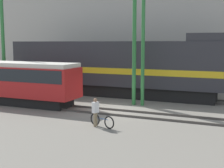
{
  "coord_description": "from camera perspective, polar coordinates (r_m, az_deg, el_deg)",
  "views": [
    {
      "loc": [
        8.26,
        -19.7,
        4.64
      ],
      "look_at": [
        -0.15,
        0.01,
        1.8
      ],
      "focal_mm": 50.0,
      "sensor_mm": 36.0,
      "label": 1
    }
  ],
  "objects": [
    {
      "name": "freight_locomotive",
      "position": [
        27.36,
        0.28,
        3.07
      ],
      "size": [
        19.18,
        3.04,
        5.36
      ],
      "color": "black",
      "rests_on": "ground"
    },
    {
      "name": "track_far",
      "position": [
        26.86,
        4.85,
        -2.27
      ],
      "size": [
        60.0,
        1.51,
        0.14
      ],
      "color": "#47423D",
      "rests_on": "ground"
    },
    {
      "name": "track_near",
      "position": [
        20.96,
        -0.71,
        -5.05
      ],
      "size": [
        60.0,
        1.5,
        0.14
      ],
      "color": "#47423D",
      "rests_on": "ground"
    },
    {
      "name": "utility_pole_center",
      "position": [
        23.2,
        4.1,
        7.92
      ],
      "size": [
        0.29,
        0.29,
        9.6
      ],
      "color": "#2D7238",
      "rests_on": "ground"
    },
    {
      "name": "streetcar",
      "position": [
        24.69,
        -17.08,
        0.67
      ],
      "size": [
        10.03,
        2.54,
        3.19
      ],
      "color": "black",
      "rests_on": "ground"
    },
    {
      "name": "building_backdrop",
      "position": [
        34.62,
        9.44,
        12.24
      ],
      "size": [
        49.9,
        6.0,
        15.05
      ],
      "color": "#B7B2A8",
      "rests_on": "ground"
    },
    {
      "name": "ground_plane",
      "position": [
        21.86,
        0.35,
        -4.7
      ],
      "size": [
        120.0,
        120.0,
        0.0
      ],
      "primitive_type": "plane",
      "color": "slate"
    },
    {
      "name": "person",
      "position": [
        17.37,
        -3.05,
        -4.67
      ],
      "size": [
        0.32,
        0.41,
        1.6
      ],
      "color": "#8C7A5B",
      "rests_on": "ground"
    },
    {
      "name": "utility_pole_left",
      "position": [
        29.62,
        -19.33,
        7.79
      ],
      "size": [
        0.31,
        0.31,
        9.96
      ],
      "color": "#2D7238",
      "rests_on": "ground"
    },
    {
      "name": "utility_pole_right",
      "position": [
        22.99,
        5.68,
        6.27
      ],
      "size": [
        0.26,
        0.26,
        8.28
      ],
      "color": "#2D7238",
      "rests_on": "ground"
    },
    {
      "name": "bicycle",
      "position": [
        17.37,
        -1.85,
        -6.74
      ],
      "size": [
        1.7,
        0.69,
        0.77
      ],
      "color": "black",
      "rests_on": "ground"
    }
  ]
}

